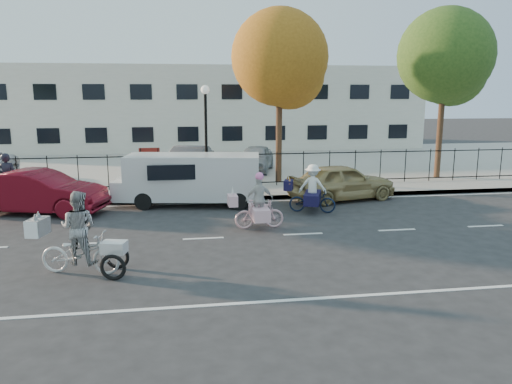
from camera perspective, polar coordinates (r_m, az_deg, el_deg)
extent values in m
plane|color=#333334|center=(14.75, -6.03, -5.31)|extent=(120.00, 120.00, 0.00)
cube|color=#A8A399|center=(19.62, -6.77, -0.89)|extent=(60.00, 0.10, 0.15)
cube|color=#A8A399|center=(20.65, -6.88, -0.27)|extent=(60.00, 2.20, 0.15)
cube|color=#A8A399|center=(29.42, -7.49, 3.21)|extent=(60.00, 15.60, 0.15)
cube|color=silver|center=(39.14, -7.97, 9.51)|extent=(34.00, 10.00, 6.00)
cylinder|color=black|center=(21.05, -5.71, 5.69)|extent=(0.12, 0.12, 4.00)
sphere|color=white|center=(20.95, -5.83, 11.55)|extent=(0.36, 0.36, 0.36)
cylinder|color=black|center=(21.22, -12.96, 2.51)|extent=(0.06, 0.06, 1.80)
cylinder|color=black|center=(21.18, -11.07, 2.57)|extent=(0.06, 0.06, 1.80)
cube|color=#59140F|center=(21.11, -12.08, 4.15)|extent=(0.85, 0.04, 0.60)
imported|color=silver|center=(12.52, -19.44, -6.59)|extent=(2.01, 1.11, 1.00)
imported|color=white|center=(12.35, -19.62, -3.86)|extent=(0.99, 0.85, 1.75)
cube|color=silver|center=(12.81, -23.68, -3.67)|extent=(0.47, 0.67, 0.40)
cone|color=silver|center=(12.87, -23.62, -2.38)|extent=(0.16, 0.16, 0.20)
cone|color=silver|center=(12.62, -23.92, -2.66)|extent=(0.16, 0.16, 0.20)
torus|color=black|center=(11.89, -16.04, -8.29)|extent=(0.62, 0.24, 0.62)
torus|color=black|center=(12.62, -15.61, -7.11)|extent=(0.62, 0.24, 0.62)
cube|color=white|center=(12.15, -15.91, -6.10)|extent=(0.63, 0.51, 0.28)
imported|color=beige|center=(15.62, 0.39, -2.52)|extent=(1.56, 0.46, 0.93)
imported|color=silver|center=(15.52, 0.39, -0.83)|extent=(0.86, 0.37, 1.47)
cube|color=beige|center=(15.40, -2.69, -0.96)|extent=(0.29, 0.52, 0.34)
cone|color=silver|center=(15.34, -2.70, 0.13)|extent=(0.11, 0.11, 0.30)
cube|color=beige|center=(15.61, 0.39, -2.36)|extent=(0.53, 1.22, 0.37)
sphere|color=pink|center=(15.38, 0.39, 1.80)|extent=(0.26, 0.26, 0.26)
imported|color=#0F1A33|center=(17.82, 6.46, -0.96)|extent=(1.74, 1.10, 0.86)
imported|color=white|center=(17.71, 6.49, 0.73)|extent=(1.11, 0.86, 1.51)
cube|color=#120F33|center=(17.80, 3.72, 0.81)|extent=(0.45, 0.59, 0.35)
cone|color=#C27B2D|center=(17.93, 3.61, 1.51)|extent=(0.12, 0.23, 0.31)
cone|color=#C27B2D|center=(17.60, 3.85, 1.32)|extent=(0.12, 0.23, 0.31)
cube|color=#120F33|center=(17.80, 6.46, -0.66)|extent=(0.92, 1.35, 0.38)
cube|color=silver|center=(18.89, -7.18, 1.76)|extent=(5.13, 2.55, 1.64)
cube|color=silver|center=(19.09, -15.22, 0.16)|extent=(0.72, 1.82, 0.73)
cylinder|color=black|center=(18.28, -12.46, -1.21)|extent=(0.67, 0.33, 0.64)
cylinder|color=black|center=(19.85, -12.18, -0.21)|extent=(0.67, 0.33, 0.64)
cylinder|color=black|center=(18.37, -1.65, -0.88)|extent=(0.67, 0.33, 0.64)
cylinder|color=black|center=(19.93, -2.22, 0.09)|extent=(0.67, 0.33, 0.64)
imported|color=maroon|center=(19.07, -23.54, -0.01)|extent=(4.91, 2.83, 1.53)
imported|color=tan|center=(19.97, 9.80, 1.15)|extent=(4.56, 2.68, 1.46)
imported|color=black|center=(20.89, -26.58, 1.51)|extent=(0.73, 0.54, 1.85)
imported|color=#4C4E54|center=(24.38, -7.74, 3.43)|extent=(2.79, 4.70, 1.46)
imported|color=#96999D|center=(26.01, -0.04, 3.88)|extent=(2.68, 4.20, 1.33)
cylinder|color=#442D1D|center=(22.67, 2.64, 7.01)|extent=(0.28, 0.28, 4.99)
sphere|color=#9F6219|center=(22.65, 2.71, 15.12)|extent=(4.27, 4.27, 4.27)
sphere|color=#9F6219|center=(22.92, 3.85, 13.29)|extent=(3.13, 3.13, 3.13)
cylinder|color=#442D1D|center=(25.56, 20.30, 6.99)|extent=(0.28, 0.28, 5.14)
sphere|color=#385B1E|center=(25.56, 20.82, 14.39)|extent=(4.40, 4.40, 4.40)
sphere|color=#385B1E|center=(25.94, 21.47, 12.66)|extent=(3.23, 3.23, 3.23)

